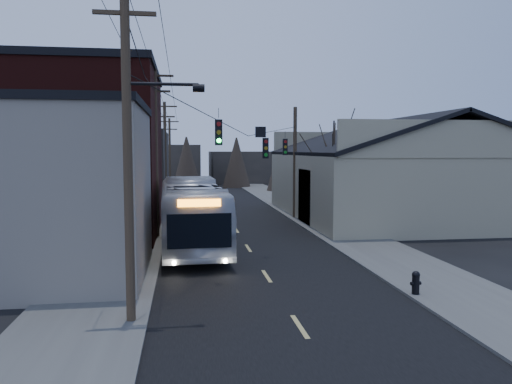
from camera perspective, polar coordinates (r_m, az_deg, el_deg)
ground at (r=13.64m, az=7.04°, el=-17.91°), size 160.00×160.00×0.00m
road_surface at (r=42.59m, az=-3.64°, el=-2.27°), size 9.00×110.00×0.02m
sidewalk_left at (r=42.56m, az=-12.41°, el=-2.31°), size 4.00×110.00×0.12m
sidewalk_right at (r=43.58m, az=4.91°, el=-2.05°), size 4.00×110.00×0.12m
building_clapboard at (r=21.94m, az=-23.10°, el=-0.17°), size 8.00×8.00×7.00m
building_brick at (r=32.81m, az=-19.96°, el=4.08°), size 10.00×12.00×10.00m
building_left_far at (r=48.55m, az=-15.51°, el=2.57°), size 9.00×14.00×7.00m
warehouse at (r=40.65m, az=15.52°, el=1.03°), size 16.16×20.60×7.73m
building_far_left at (r=77.21m, az=-10.20°, el=3.07°), size 10.00×12.00×6.00m
building_far_right at (r=82.82m, az=-1.04°, el=2.92°), size 12.00×14.00×5.00m
bare_tree at (r=33.65m, az=8.83°, el=1.94°), size 0.40×0.40×7.20m
utility_lines at (r=36.27m, az=-7.86°, el=4.29°), size 11.24×45.28×10.50m
bus at (r=27.40m, az=-7.42°, el=-2.38°), size 3.60×13.36×3.69m
parked_car at (r=38.97m, az=-8.93°, el=-1.87°), size 1.91×4.70×1.51m
fire_hydrant at (r=18.99m, az=17.79°, el=-9.73°), size 0.40×0.29×0.84m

